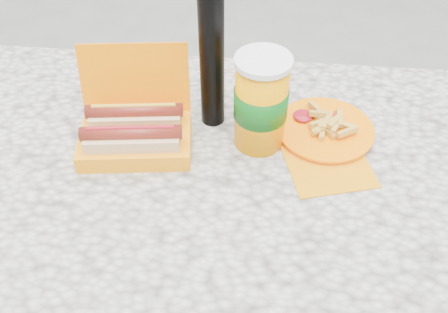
{
  "coord_description": "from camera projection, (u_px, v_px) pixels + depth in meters",
  "views": [
    {
      "loc": [
        0.11,
        -0.67,
        1.46
      ],
      "look_at": [
        0.04,
        -0.0,
        0.8
      ],
      "focal_mm": 40.0,
      "sensor_mm": 36.0,
      "label": 1
    }
  ],
  "objects": [
    {
      "name": "picnic_table",
      "position": [
        205.0,
        207.0,
        1.06
      ],
      "size": [
        1.2,
        0.8,
        0.75
      ],
      "color": "beige",
      "rests_on": "ground"
    },
    {
      "name": "hotdog_box",
      "position": [
        135.0,
        130.0,
        1.0
      ],
      "size": [
        0.25,
        0.22,
        0.18
      ],
      "rotation": [
        0.0,
        0.0,
        0.13
      ],
      "color": "#FF7B00",
      "rests_on": "picnic_table"
    },
    {
      "name": "soda_cup",
      "position": [
        261.0,
        102.0,
        0.97
      ],
      "size": [
        0.11,
        0.11,
        0.2
      ],
      "rotation": [
        0.0,
        0.0,
        0.26
      ],
      "color": "#FF9900",
      "rests_on": "picnic_table"
    },
    {
      "name": "fries_plate",
      "position": [
        325.0,
        131.0,
        1.05
      ],
      "size": [
        0.21,
        0.3,
        0.04
      ],
      "rotation": [
        0.0,
        0.0,
        0.31
      ],
      "color": "orange",
      "rests_on": "picnic_table"
    }
  ]
}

